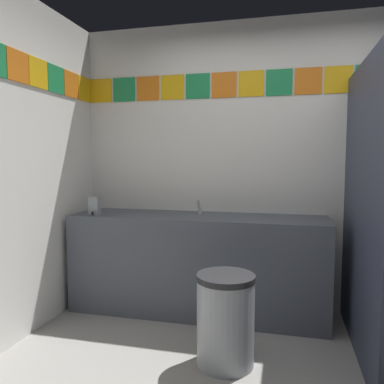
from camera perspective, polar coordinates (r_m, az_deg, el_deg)
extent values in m
cube|color=white|center=(3.53, 14.75, 3.86)|extent=(3.92, 0.08, 2.60)
cube|color=yellow|center=(3.97, -13.52, 14.60)|extent=(0.23, 0.01, 0.23)
cube|color=#1E8C4C|center=(3.86, -10.19, 14.92)|extent=(0.23, 0.01, 0.23)
cube|color=orange|center=(3.77, -6.66, 15.21)|extent=(0.23, 0.01, 0.23)
cube|color=yellow|center=(3.69, -2.97, 15.45)|extent=(0.23, 0.01, 0.23)
cube|color=#1E8C4C|center=(3.63, 0.87, 15.64)|extent=(0.23, 0.01, 0.23)
cube|color=orange|center=(3.59, 4.83, 15.76)|extent=(0.23, 0.01, 0.23)
cube|color=yellow|center=(3.56, 8.88, 15.81)|extent=(0.23, 0.01, 0.23)
cube|color=#1E8C4C|center=(3.54, 12.98, 15.79)|extent=(0.23, 0.01, 0.23)
cube|color=orange|center=(3.55, 17.09, 15.69)|extent=(0.23, 0.01, 0.23)
cube|color=yellow|center=(3.57, 21.16, 15.51)|extent=(0.23, 0.01, 0.23)
cube|color=#1E8C4C|center=(3.60, 25.16, 15.26)|extent=(0.23, 0.01, 0.23)
cube|color=orange|center=(3.15, -24.73, 16.84)|extent=(0.01, 0.23, 0.23)
cube|color=yellow|center=(3.34, -22.11, 16.24)|extent=(0.01, 0.23, 0.23)
cube|color=#1E8C4C|center=(3.53, -19.79, 15.68)|extent=(0.01, 0.23, 0.23)
cube|color=orange|center=(3.72, -17.71, 15.15)|extent=(0.01, 0.23, 0.23)
cube|color=yellow|center=(3.92, -15.86, 14.66)|extent=(0.01, 0.23, 0.23)
cube|color=#4C515B|center=(3.41, 0.76, -10.79)|extent=(2.22, 0.57, 0.86)
cube|color=#4C515B|center=(3.59, 1.75, -3.59)|extent=(2.22, 0.03, 0.08)
cylinder|color=silver|center=(3.30, 0.65, -4.61)|extent=(0.34, 0.34, 0.10)
cylinder|color=silver|center=(3.42, 1.19, -2.91)|extent=(0.04, 0.04, 0.05)
cylinder|color=silver|center=(3.36, 1.00, -1.84)|extent=(0.02, 0.06, 0.09)
cube|color=gray|center=(3.47, -14.44, -2.04)|extent=(0.09, 0.07, 0.16)
cylinder|color=black|center=(3.44, -14.77, -3.12)|extent=(0.02, 0.02, 0.03)
cube|color=#33384C|center=(2.86, 24.24, -2.39)|extent=(0.04, 1.39, 2.03)
cylinder|color=#999EA3|center=(2.65, 5.06, -18.98)|extent=(0.38, 0.38, 0.57)
cylinder|color=#262628|center=(2.54, 5.11, -12.71)|extent=(0.39, 0.39, 0.04)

